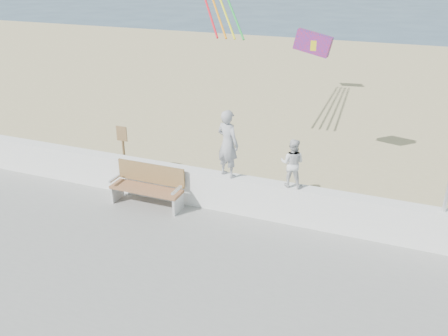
{
  "coord_description": "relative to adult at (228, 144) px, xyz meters",
  "views": [
    {
      "loc": [
        3.83,
        -7.38,
        5.78
      ],
      "look_at": [
        0.2,
        1.8,
        1.35
      ],
      "focal_mm": 38.0,
      "sensor_mm": 36.0,
      "label": 1
    }
  ],
  "objects": [
    {
      "name": "sand",
      "position": [
        -0.21,
        7.0,
        -1.84
      ],
      "size": [
        90.0,
        40.0,
        0.08
      ],
      "primitive_type": "cube",
      "color": "tan",
      "rests_on": "ground"
    },
    {
      "name": "ground",
      "position": [
        -0.21,
        -2.0,
        -1.88
      ],
      "size": [
        220.0,
        220.0,
        0.0
      ],
      "primitive_type": "plane",
      "color": "#314C63",
      "rests_on": "ground"
    },
    {
      "name": "parafoil_kite",
      "position": [
        1.11,
        3.48,
        1.77
      ],
      "size": [
        1.05,
        0.31,
        0.72
      ],
      "color": "red",
      "rests_on": "ground"
    },
    {
      "name": "adult",
      "position": [
        0.0,
        0.0,
        0.0
      ],
      "size": [
        0.68,
        0.56,
        1.59
      ],
      "primitive_type": "imported",
      "rotation": [
        0.0,
        0.0,
        2.77
      ],
      "color": "#A0A0A6",
      "rests_on": "seawall"
    },
    {
      "name": "seawall",
      "position": [
        -0.21,
        0.0,
        -1.25
      ],
      "size": [
        30.0,
        0.35,
        0.9
      ],
      "primitive_type": "cube",
      "color": "white",
      "rests_on": "boardwalk"
    },
    {
      "name": "sign",
      "position": [
        -3.48,
        0.96,
        -0.93
      ],
      "size": [
        0.32,
        0.07,
        1.46
      ],
      "color": "brown",
      "rests_on": "sand"
    },
    {
      "name": "child",
      "position": [
        1.51,
        0.0,
        -0.24
      ],
      "size": [
        0.55,
        0.44,
        1.11
      ],
      "primitive_type": "imported",
      "rotation": [
        0.0,
        0.0,
        3.17
      ],
      "color": "silver",
      "rests_on": "seawall"
    },
    {
      "name": "bench",
      "position": [
        -1.9,
        -0.45,
        -1.19
      ],
      "size": [
        1.8,
        0.57,
        1.0
      ],
      "color": "#9C6844",
      "rests_on": "boardwalk"
    }
  ]
}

